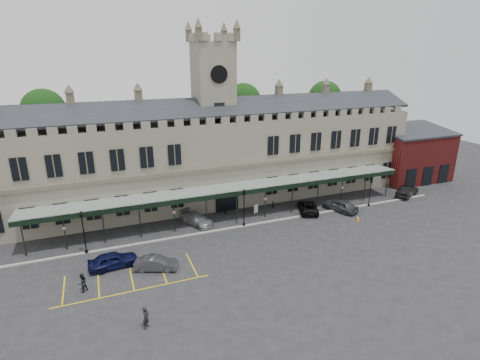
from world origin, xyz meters
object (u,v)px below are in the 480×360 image
object	(u,v)px
car_taxi	(197,219)
car_van	(308,207)
lamp_post_right	(370,190)
person_a	(146,318)
person_b	(82,283)
lamp_post_mid	(244,204)
lamp_post_left	(83,228)
traffic_cone	(358,219)
car_left_a	(113,260)
car_right_b	(407,191)
station_building	(215,157)
sign_board	(256,209)
car_left_b	(156,263)
car_right_a	(340,205)
clock_tower	(214,110)

from	to	relation	value
car_taxi	car_van	world-z (taller)	car_taxi
lamp_post_right	person_a	bearing A→B (deg)	-156.97
lamp_post_right	person_b	bearing A→B (deg)	-169.32
lamp_post_mid	car_van	distance (m)	10.16
lamp_post_left	traffic_cone	size ratio (longest dim) A/B	8.05
car_left_a	lamp_post_right	bearing A→B (deg)	-89.94
person_a	car_right_b	bearing A→B (deg)	-34.71
car_right_b	station_building	bearing A→B (deg)	45.40
car_taxi	car_right_b	xyz separation A→B (m)	(32.26, -2.00, 0.09)
station_building	traffic_cone	xyz separation A→B (m)	(14.67, -14.23, -6.16)
sign_board	car_left_b	size ratio (longest dim) A/B	0.28
traffic_cone	station_building	bearing A→B (deg)	135.88
car_right_a	person_a	world-z (taller)	person_a
car_van	lamp_post_left	bearing A→B (deg)	25.24
lamp_post_left	traffic_cone	world-z (taller)	lamp_post_left
car_van	lamp_post_right	bearing A→B (deg)	-165.52
car_left_b	car_taxi	xyz separation A→B (m)	(6.50, 8.80, 0.01)
car_left_a	car_right_b	world-z (taller)	car_left_a
car_left_a	car_taxi	bearing A→B (deg)	-63.15
car_taxi	traffic_cone	bearing A→B (deg)	-44.05
car_right_b	car_right_a	bearing A→B (deg)	69.28
car_taxi	sign_board	bearing A→B (deg)	-21.80
lamp_post_mid	person_b	world-z (taller)	lamp_post_mid
car_right_a	car_left_b	bearing A→B (deg)	-9.50
car_left_b	clock_tower	bearing A→B (deg)	-13.89
clock_tower	car_left_a	xyz separation A→B (m)	(-15.46, -14.54, -12.30)
car_right_b	person_b	bearing A→B (deg)	74.93
sign_board	car_van	world-z (taller)	car_van
car_van	car_right_b	world-z (taller)	car_right_b
lamp_post_mid	person_a	bearing A→B (deg)	-134.33
station_building	car_right_b	xyz separation A→B (m)	(27.26, -9.64, -5.67)
lamp_post_right	car_left_a	size ratio (longest dim) A/B	0.86
clock_tower	lamp_post_mid	size ratio (longest dim) A/B	4.99
lamp_post_left	lamp_post_right	world-z (taller)	lamp_post_left
sign_board	car_taxi	bearing A→B (deg)	165.01
sign_board	car_van	distance (m)	7.14
lamp_post_mid	car_left_a	world-z (taller)	lamp_post_mid
lamp_post_right	sign_board	bearing A→B (deg)	167.51
station_building	person_b	size ratio (longest dim) A/B	32.62
station_building	car_left_b	xyz separation A→B (m)	(-11.50, -16.44, -5.77)
car_left_a	car_taxi	distance (m)	12.48
sign_board	person_b	bearing A→B (deg)	-172.63
lamp_post_left	sign_board	world-z (taller)	lamp_post_left
station_building	car_right_a	bearing A→B (deg)	-36.31
car_left_b	car_van	bearing A→B (deg)	-50.79
lamp_post_mid	car_right_b	distance (m)	26.99
lamp_post_right	traffic_cone	xyz separation A→B (m)	(-4.69, -3.61, -2.13)
car_right_b	person_b	xyz separation A→B (m)	(-45.56, -8.09, 0.12)
car_van	person_a	world-z (taller)	person_a
station_building	lamp_post_left	distance (m)	21.11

